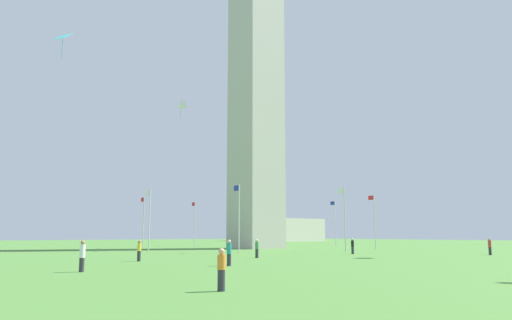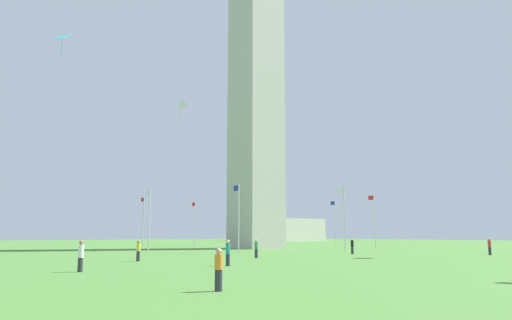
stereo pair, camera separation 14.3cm
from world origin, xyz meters
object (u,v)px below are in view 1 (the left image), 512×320
flagpole_n (195,222)px  person_black_shirt (353,246)px  person_teal_shirt (229,253)px  distant_building (276,230)px  person_white_shirt (82,256)px  person_orange_shirt (221,270)px  person_red_shirt (490,247)px  flagpole_se (239,215)px  kite_white_delta (181,106)px  flagpole_w (335,221)px  flagpole_e (149,217)px  flagpole_nw (266,222)px  kite_cyan_diamond (63,37)px  obelisk_monument (256,62)px  flagpole_ne (143,220)px  flagpole_sw (374,219)px  person_yellow_shirt (139,251)px  flagpole_s (344,216)px  person_green_shirt (257,249)px

flagpole_n → person_black_shirt: bearing=173.1°
person_teal_shirt → distant_building: size_ratio=0.07×
person_white_shirt → person_orange_shirt: size_ratio=1.11×
person_red_shirt → person_black_shirt: bearing=52.2°
flagpole_se → kite_white_delta: bearing=-2.6°
flagpole_se → flagpole_w: bearing=-67.5°
flagpole_e → distant_building: flagpole_e is taller
flagpole_e → person_teal_shirt: bearing=163.1°
person_black_shirt → person_orange_shirt: person_black_shirt is taller
flagpole_nw → kite_cyan_diamond: bearing=117.4°
obelisk_monument → person_orange_shirt: size_ratio=36.64×
flagpole_ne → flagpole_sw: (-25.14, -25.14, 0.00)m
person_teal_shirt → distant_building: 123.37m
flagpole_e → distant_building: bearing=-50.9°
flagpole_sw → flagpole_w: size_ratio=1.00×
person_orange_shirt → distant_building: bearing=2.1°
person_yellow_shirt → obelisk_monument: bearing=-3.4°
person_white_shirt → person_red_shirt: person_white_shirt is taller
flagpole_ne → flagpole_e: size_ratio=1.00×
kite_cyan_diamond → flagpole_nw: bearing=-62.6°
flagpole_w → person_red_shirt: (-33.87, 13.72, -3.52)m
flagpole_ne → person_teal_shirt: (-43.95, 14.75, -3.52)m
flagpole_ne → flagpole_nw: (-0.00, -25.14, 0.00)m
person_yellow_shirt → distant_building: (81.94, -85.30, 2.55)m
flagpole_se → distant_building: bearing=-43.3°
person_red_shirt → kite_cyan_diamond: kite_cyan_diamond is taller
obelisk_monument → kite_white_delta: obelisk_monument is taller
flagpole_n → distant_building: flagpole_n is taller
flagpole_n → flagpole_s: same height
person_green_shirt → kite_cyan_diamond: bearing=72.8°
obelisk_monument → person_red_shirt: bearing=-173.2°
person_yellow_shirt → person_white_shirt: person_white_shirt is taller
obelisk_monument → person_teal_shirt: 50.44m
person_yellow_shirt → flagpole_n: bearing=13.4°
flagpole_se → person_teal_shirt: bearing=141.9°
flagpole_se → distant_building: 99.53m
obelisk_monument → flagpole_ne: obelisk_monument is taller
flagpole_n → person_yellow_shirt: (-39.91, 29.55, -3.58)m
flagpole_w → person_orange_shirt: (-43.43, 54.04, -3.60)m
obelisk_monument → person_orange_shirt: 63.38m
flagpole_ne → flagpole_s: size_ratio=1.00×
flagpole_n → flagpole_e: bearing=135.0°
person_white_shirt → person_green_shirt: bearing=-9.2°
person_red_shirt → kite_white_delta: bearing=35.3°
flagpole_n → flagpole_sw: (-30.35, -12.57, 0.00)m
distant_building → flagpole_w: bearing=147.6°
flagpole_s → person_white_shirt: flagpole_s is taller
kite_cyan_diamond → person_teal_shirt: bearing=-163.6°
flagpole_ne → distant_building: flagpole_ne is taller
flagpole_nw → person_green_shirt: 48.00m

